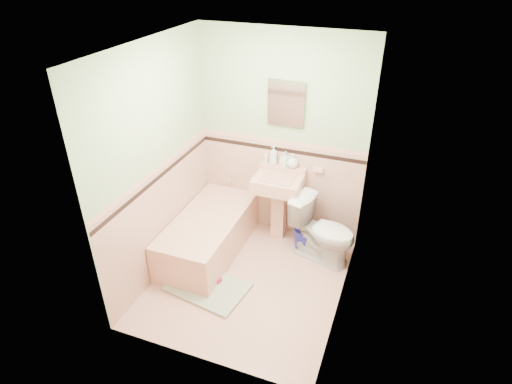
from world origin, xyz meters
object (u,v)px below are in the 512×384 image
(soap_bottle_mid, at_px, (285,159))
(soap_bottle_right, at_px, (293,161))
(soap_bottle_left, at_px, (274,155))
(sink, at_px, (277,209))
(bathtub, at_px, (209,235))
(toilet, at_px, (324,231))
(bucket, at_px, (305,238))
(shoe, at_px, (216,278))
(medicine_cabinet, at_px, (286,103))

(soap_bottle_mid, relative_size, soap_bottle_right, 1.08)
(soap_bottle_left, relative_size, soap_bottle_mid, 1.27)
(sink, bearing_deg, bathtub, -142.07)
(toilet, height_order, bucket, toilet)
(soap_bottle_left, relative_size, shoe, 1.74)
(bathtub, bearing_deg, soap_bottle_mid, 45.52)
(toilet, bearing_deg, bucket, 79.26)
(bathtub, height_order, soap_bottle_mid, soap_bottle_mid)
(bathtub, height_order, shoe, bathtub)
(toilet, distance_m, bucket, 0.36)
(soap_bottle_right, bearing_deg, toilet, -35.69)
(medicine_cabinet, relative_size, soap_bottle_mid, 2.65)
(sink, relative_size, medicine_cabinet, 1.76)
(soap_bottle_right, bearing_deg, bathtub, -138.23)
(bathtub, xyz_separation_m, toilet, (1.30, 0.35, 0.16))
(medicine_cabinet, xyz_separation_m, bucket, (0.37, -0.27, -1.56))
(medicine_cabinet, relative_size, shoe, 3.63)
(sink, height_order, soap_bottle_left, soap_bottle_left)
(soap_bottle_left, bearing_deg, medicine_cabinet, 13.68)
(medicine_cabinet, bearing_deg, toilet, -32.33)
(bathtub, xyz_separation_m, medicine_cabinet, (0.68, 0.74, 1.47))
(sink, height_order, soap_bottle_right, soap_bottle_right)
(soap_bottle_right, relative_size, toilet, 0.23)
(soap_bottle_mid, relative_size, bucket, 0.67)
(bathtub, relative_size, soap_bottle_right, 8.69)
(bathtub, distance_m, soap_bottle_left, 1.22)
(soap_bottle_mid, bearing_deg, bucket, -33.80)
(soap_bottle_mid, height_order, bucket, soap_bottle_mid)
(toilet, bearing_deg, sink, 89.58)
(medicine_cabinet, xyz_separation_m, toilet, (0.62, -0.39, -1.32))
(medicine_cabinet, xyz_separation_m, soap_bottle_right, (0.11, -0.03, -0.68))
(medicine_cabinet, bearing_deg, bathtub, -132.58)
(bathtub, bearing_deg, medicine_cabinet, 47.42)
(bucket, bearing_deg, toilet, -26.58)
(bathtub, relative_size, toilet, 1.97)
(medicine_cabinet, bearing_deg, shoe, -106.86)
(medicine_cabinet, height_order, toilet, medicine_cabinet)
(bathtub, distance_m, bucket, 1.16)
(bathtub, xyz_separation_m, soap_bottle_left, (0.56, 0.71, 0.83))
(soap_bottle_right, bearing_deg, medicine_cabinet, 165.35)
(soap_bottle_left, distance_m, toilet, 1.06)
(bucket, relative_size, shoe, 2.04)
(sink, bearing_deg, soap_bottle_right, 57.47)
(bathtub, bearing_deg, soap_bottle_right, 41.77)
(soap_bottle_left, bearing_deg, soap_bottle_mid, 0.00)
(sink, bearing_deg, soap_bottle_mid, 84.56)
(medicine_cabinet, xyz_separation_m, soap_bottle_left, (-0.12, -0.03, -0.65))
(soap_bottle_mid, bearing_deg, medicine_cabinet, 119.74)
(soap_bottle_right, distance_m, shoe, 1.61)
(bathtub, height_order, soap_bottle_right, soap_bottle_right)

